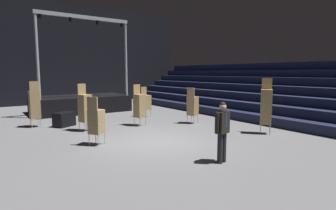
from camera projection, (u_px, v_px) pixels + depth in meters
ground_plane at (159, 143)px, 10.01m from camera, size 22.00×30.00×0.10m
arena_end_wall at (57, 54)px, 21.72m from camera, size 22.00×0.30×8.00m
bleacher_bank_right at (272, 89)px, 15.39m from camera, size 5.25×24.00×3.15m
stage_riser at (81, 102)px, 17.45m from camera, size 5.77×3.20×5.83m
man_with_tie at (222, 129)px, 7.52m from camera, size 0.57×0.30×1.73m
chair_stack_front_left at (96, 121)px, 9.40m from camera, size 0.61×0.61×1.71m
chair_stack_front_right at (34, 104)px, 12.50m from camera, size 0.46×0.46×2.14m
chair_stack_mid_left at (193, 105)px, 13.44m from camera, size 0.55×0.55×1.79m
chair_stack_mid_right at (266, 106)px, 11.13m from camera, size 0.62×0.62×2.31m
chair_stack_mid_centre at (146, 102)px, 15.42m from camera, size 0.52×0.52×1.71m
chair_stack_rear_left at (85, 107)px, 11.67m from camera, size 0.56×0.56×2.05m
chair_stack_rear_right at (140, 105)px, 12.86m from camera, size 0.53×0.53×1.96m
equipment_road_case at (64, 119)px, 12.73m from camera, size 1.08×0.97×0.66m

